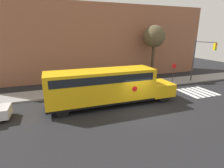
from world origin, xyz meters
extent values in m
plane|color=black|center=(0.00, 0.00, 0.00)|extent=(60.00, 60.00, 0.00)
cube|color=gray|center=(0.00, 6.50, 0.07)|extent=(44.00, 3.00, 0.15)
cube|color=#935B42|center=(0.00, 13.00, 5.00)|extent=(32.00, 4.00, 10.00)
cube|color=white|center=(6.70, 2.00, 0.00)|extent=(0.50, 3.20, 0.01)
cube|color=white|center=(7.40, 2.00, 0.00)|extent=(0.50, 3.20, 0.01)
cube|color=white|center=(8.10, 2.00, 0.00)|extent=(0.50, 3.20, 0.01)
cube|color=white|center=(8.80, 2.00, 0.00)|extent=(0.50, 3.20, 0.01)
cube|color=white|center=(9.50, 2.00, 0.00)|extent=(0.50, 3.20, 0.01)
cube|color=yellow|center=(-2.86, 1.86, 1.82)|extent=(9.23, 2.50, 2.75)
cube|color=yellow|center=(2.90, 1.86, 1.03)|extent=(2.28, 2.50, 1.17)
cube|color=black|center=(-2.86, 1.86, 0.53)|extent=(9.23, 2.54, 0.16)
cube|color=black|center=(-2.86, 1.86, 2.65)|extent=(8.49, 2.53, 0.64)
cylinder|color=red|center=(-0.32, 0.57, 1.69)|extent=(0.44, 0.02, 0.44)
cylinder|color=black|center=(2.79, 2.94, 0.50)|extent=(1.00, 0.30, 1.00)
cylinder|color=black|center=(2.79, 0.78, 0.50)|extent=(1.00, 0.30, 1.00)
cylinder|color=black|center=(-6.27, 2.94, 0.50)|extent=(1.00, 0.30, 1.00)
cylinder|color=black|center=(-6.27, 0.78, 0.50)|extent=(1.00, 0.30, 1.00)
cylinder|color=black|center=(-10.68, 2.68, 0.32)|extent=(0.64, 0.22, 0.64)
cylinder|color=#38383A|center=(7.63, 5.69, 1.16)|extent=(0.07, 0.07, 2.32)
cylinder|color=red|center=(7.63, 5.64, 2.29)|extent=(0.61, 0.03, 0.61)
cylinder|color=#38383A|center=(10.56, 5.67, 2.73)|extent=(0.16, 0.16, 5.46)
cylinder|color=#38383A|center=(10.56, 4.19, 5.21)|extent=(0.10, 2.97, 0.10)
cube|color=yellow|center=(10.56, 2.81, 4.76)|extent=(0.28, 0.28, 0.80)
cylinder|color=red|center=(10.56, 2.66, 5.02)|extent=(0.18, 0.02, 0.18)
cylinder|color=#EAB214|center=(10.56, 2.66, 4.76)|extent=(0.18, 0.02, 0.18)
cylinder|color=green|center=(10.56, 2.66, 4.50)|extent=(0.18, 0.02, 0.18)
cylinder|color=#423323|center=(6.75, 9.16, 2.46)|extent=(0.39, 0.39, 4.91)
sphere|color=brown|center=(6.75, 9.16, 5.80)|extent=(2.95, 2.95, 2.95)
camera|label=1|loc=(-6.79, -11.92, 6.12)|focal=28.00mm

